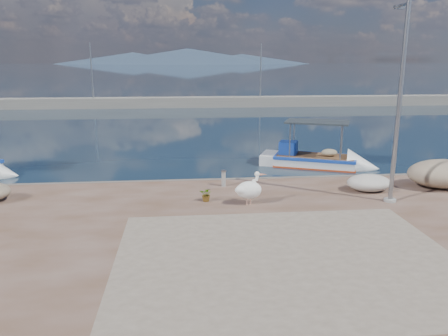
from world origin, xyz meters
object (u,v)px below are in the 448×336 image
boat_right (314,162)px  pelican (249,189)px  bollard_near (224,178)px  lamp_post (398,112)px

boat_right → pelican: size_ratio=4.95×
bollard_near → lamp_post: bearing=-23.5°
lamp_post → pelican: bearing=178.4°
lamp_post → bollard_near: lamp_post is taller
pelican → lamp_post: 5.90m
pelican → bollard_near: size_ratio=1.85×
lamp_post → boat_right: bearing=93.9°
pelican → bollard_near: pelican is taller
boat_right → lamp_post: 8.47m
boat_right → lamp_post: (0.52, -7.66, 3.58)m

